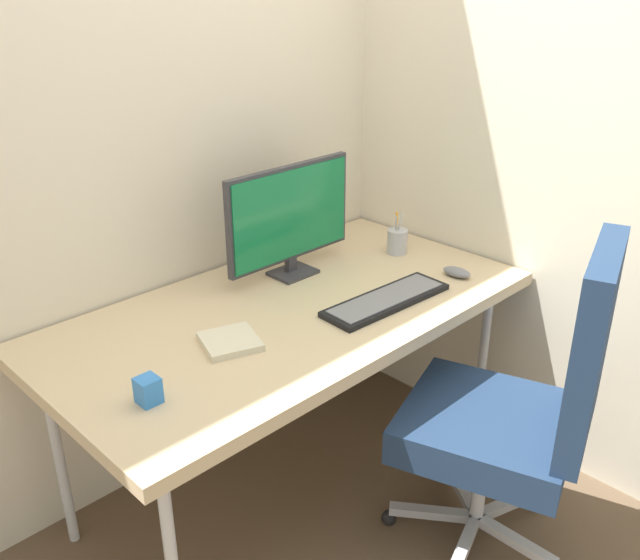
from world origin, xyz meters
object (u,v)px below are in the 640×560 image
Objects in this scene: mouse at (457,272)px; desk_clamp_accessory at (148,390)px; office_chair at (522,406)px; keyboard at (386,300)px; pen_holder at (397,241)px; monitor at (290,216)px; notebook at (230,342)px.

desk_clamp_accessory is (-1.16, 0.09, 0.02)m from mouse.
office_chair is 1.05m from desk_clamp_accessory.
pen_holder is (0.35, 0.24, 0.04)m from keyboard.
pen_holder is at bearing 9.27° from desk_clamp_accessory.
pen_holder reaches higher than desk_clamp_accessory.
desk_clamp_accessory is (-0.77, -0.33, -0.17)m from monitor.
notebook is at bearing 14.98° from desk_clamp_accessory.
monitor is 7.61× the size of desk_clamp_accessory.
office_chair reaches higher than mouse.
monitor is (-0.11, 0.86, 0.39)m from office_chair.
desk_clamp_accessory is (-1.18, -0.19, -0.01)m from pen_holder.
keyboard is at bearing -81.32° from monitor.
desk_clamp_accessory is at bearing 169.43° from mouse.
pen_holder is (0.02, 0.28, 0.03)m from mouse.
pen_holder is (0.41, -0.14, -0.16)m from monitor.
office_chair is 0.56m from mouse.
notebook is 0.33m from desk_clamp_accessory.
mouse is at bearing 57.80° from office_chair.
notebook is (-0.57, 0.61, 0.19)m from office_chair.
mouse is (0.33, -0.04, 0.01)m from keyboard.
keyboard is at bearing -145.02° from pen_holder.
monitor reaches higher than desk_clamp_accessory.
keyboard is 6.76× the size of desk_clamp_accessory.
keyboard and notebook have the same top height.
mouse is (0.28, 0.44, 0.20)m from office_chair.
keyboard is (0.06, -0.38, -0.20)m from monitor.
office_chair is at bearing -128.31° from mouse.
pen_holder reaches higher than keyboard.
desk_clamp_accessory is at bearing -156.88° from monitor.
office_chair reaches higher than keyboard.
monitor is 0.56m from notebook.
keyboard is at bearing 96.21° from office_chair.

